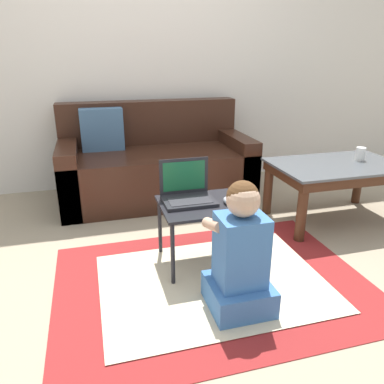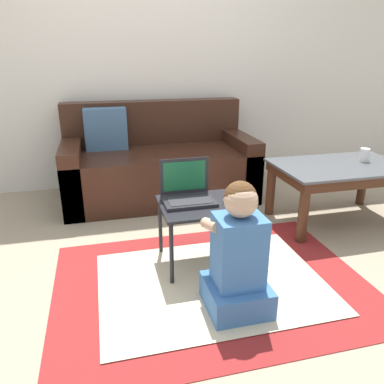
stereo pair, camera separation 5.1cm
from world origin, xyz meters
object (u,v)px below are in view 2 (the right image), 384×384
at_px(coffee_table, 340,174).
at_px(person_seated, 238,257).
at_px(computer_mouse, 229,201).
at_px(laptop_desk, 201,212).
at_px(couch, 158,165).
at_px(laptop, 188,195).
at_px(cup_on_table, 364,155).

relative_size(coffee_table, person_seated, 1.41).
distance_m(coffee_table, computer_mouse, 1.09).
height_order(laptop_desk, computer_mouse, computer_mouse).
bearing_deg(couch, person_seated, -86.00).
distance_m(couch, laptop_desk, 1.24).
bearing_deg(couch, coffee_table, -35.70).
distance_m(couch, computer_mouse, 1.31).
height_order(coffee_table, laptop_desk, coffee_table).
distance_m(laptop, cup_on_table, 1.50).
bearing_deg(laptop_desk, computer_mouse, -17.33).
xyz_separation_m(laptop_desk, person_seated, (0.06, -0.47, -0.05)).
bearing_deg(person_seated, computer_mouse, 76.89).
distance_m(couch, laptop, 1.18).
distance_m(laptop_desk, person_seated, 0.48).
xyz_separation_m(couch, cup_on_table, (1.46, -0.85, 0.22)).
bearing_deg(cup_on_table, coffee_table, -170.47).
height_order(laptop_desk, laptop, laptop).
bearing_deg(laptop_desk, couch, 92.90).
height_order(laptop, computer_mouse, laptop).
bearing_deg(person_seated, coffee_table, 36.23).
height_order(computer_mouse, person_seated, person_seated).
distance_m(coffee_table, laptop, 1.27).
bearing_deg(couch, computer_mouse, -80.40).
bearing_deg(laptop_desk, coffee_table, 16.53).
xyz_separation_m(couch, laptop, (-0.00, -1.17, 0.15)).
height_order(coffee_table, laptop, laptop).
bearing_deg(computer_mouse, coffee_table, 21.28).
height_order(coffee_table, computer_mouse, coffee_table).
xyz_separation_m(couch, laptop_desk, (0.06, -1.24, 0.06)).
bearing_deg(laptop, couch, 89.81).
xyz_separation_m(couch, coffee_table, (1.24, -0.89, 0.09)).
bearing_deg(computer_mouse, person_seated, -103.11).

